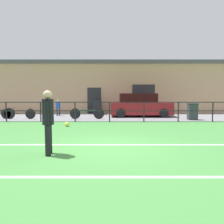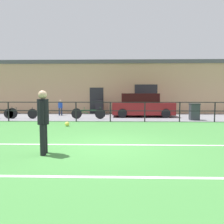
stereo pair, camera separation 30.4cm
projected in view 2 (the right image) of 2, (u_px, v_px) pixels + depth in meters
The scene contains 14 objects.
ground at pixel (104, 147), 6.90m from camera, with size 60.00×44.00×0.04m, color #42843D.
field_line_touchline at pixel (104, 145), 7.07m from camera, with size 36.00×0.11×0.00m, color white.
field_line_hash at pixel (95, 177), 4.34m from camera, with size 36.00×0.11×0.00m, color white.
pavement_strip at pixel (112, 117), 15.37m from camera, with size 48.00×5.00×0.02m, color slate.
perimeter_fence at pixel (110, 109), 12.82m from camera, with size 36.07×0.07×1.15m.
clubhouse_facade at pixel (113, 87), 18.87m from camera, with size 28.00×2.56×4.31m.
player_goalkeeper at pixel (43, 118), 5.90m from camera, with size 0.30×0.47×1.72m.
soccer_ball_match at pixel (67, 124), 11.06m from camera, with size 0.23×0.23×0.23m, color #E5E04C.
spectator_child at pixel (60, 107), 16.17m from camera, with size 0.32×0.20×1.16m.
parked_car_red at pixel (142, 106), 15.51m from camera, with size 4.22×1.91×1.62m.
bicycle_parked_1 at pixel (88, 113), 14.08m from camera, with size 2.18×0.04×0.76m.
bicycle_parked_2 at pixel (20, 113), 14.20m from camera, with size 2.19×0.04×0.74m.
trash_bin_0 at pixel (99, 107), 17.10m from camera, with size 0.63×0.54×1.06m.
trash_bin_1 at pixel (194, 112), 13.47m from camera, with size 0.57×0.48×1.02m.
Camera 2 is at (0.45, -6.78, 1.64)m, focal length 35.48 mm.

